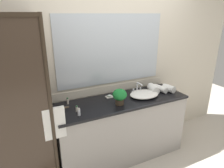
# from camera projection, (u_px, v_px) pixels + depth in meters

# --- Properties ---
(ground_plane) EXTENTS (8.00, 8.00, 0.00)m
(ground_plane) POSITION_uv_depth(u_px,v_px,m) (121.00, 155.00, 2.92)
(ground_plane) COLOR beige
(wall_back_with_mirror) EXTENTS (4.40, 0.06, 2.60)m
(wall_back_with_mirror) POSITION_uv_depth(u_px,v_px,m) (111.00, 65.00, 2.77)
(wall_back_with_mirror) COLOR beige
(wall_back_with_mirror) RESTS_ON ground_plane
(vanity_cabinet) EXTENTS (1.80, 0.58, 0.90)m
(vanity_cabinet) POSITION_uv_depth(u_px,v_px,m) (121.00, 129.00, 2.78)
(vanity_cabinet) COLOR #9E9993
(vanity_cabinet) RESTS_ON ground_plane
(shower_enclosure) EXTENTS (1.20, 0.59, 2.00)m
(shower_enclosure) POSITION_uv_depth(u_px,v_px,m) (16.00, 119.00, 1.90)
(shower_enclosure) COLOR #2D2319
(shower_enclosure) RESTS_ON ground_plane
(sink_basin) EXTENTS (0.42, 0.32, 0.06)m
(sink_basin) POSITION_uv_depth(u_px,v_px,m) (144.00, 94.00, 2.73)
(sink_basin) COLOR white
(sink_basin) RESTS_ON vanity_cabinet
(faucet) EXTENTS (0.17, 0.15, 0.15)m
(faucet) POSITION_uv_depth(u_px,v_px,m) (137.00, 89.00, 2.87)
(faucet) COLOR silver
(faucet) RESTS_ON vanity_cabinet
(potted_plant) EXTENTS (0.18, 0.18, 0.21)m
(potted_plant) POSITION_uv_depth(u_px,v_px,m) (120.00, 96.00, 2.46)
(potted_plant) COLOR #473828
(potted_plant) RESTS_ON vanity_cabinet
(soap_dish) EXTENTS (0.10, 0.07, 0.04)m
(soap_dish) POSITION_uv_depth(u_px,v_px,m) (109.00, 96.00, 2.70)
(soap_dish) COLOR silver
(soap_dish) RESTS_ON vanity_cabinet
(amenity_bottle_body_wash) EXTENTS (0.03, 0.03, 0.09)m
(amenity_bottle_body_wash) POSITION_uv_depth(u_px,v_px,m) (79.00, 112.00, 2.21)
(amenity_bottle_body_wash) COLOR silver
(amenity_bottle_body_wash) RESTS_ON vanity_cabinet
(amenity_bottle_shampoo) EXTENTS (0.03, 0.03, 0.07)m
(amenity_bottle_shampoo) POSITION_uv_depth(u_px,v_px,m) (77.00, 109.00, 2.30)
(amenity_bottle_shampoo) COLOR silver
(amenity_bottle_shampoo) RESTS_ON vanity_cabinet
(amenity_bottle_lotion) EXTENTS (0.03, 0.03, 0.09)m
(amenity_bottle_lotion) POSITION_uv_depth(u_px,v_px,m) (68.00, 101.00, 2.49)
(amenity_bottle_lotion) COLOR silver
(amenity_bottle_lotion) RESTS_ON vanity_cabinet
(rolled_towel_near_edge) EXTENTS (0.14, 0.20, 0.10)m
(rolled_towel_near_edge) POSITION_uv_depth(u_px,v_px,m) (169.00, 88.00, 2.88)
(rolled_towel_near_edge) COLOR white
(rolled_towel_near_edge) RESTS_ON vanity_cabinet
(rolled_towel_middle) EXTENTS (0.14, 0.24, 0.09)m
(rolled_towel_middle) POSITION_uv_depth(u_px,v_px,m) (160.00, 89.00, 2.89)
(rolled_towel_middle) COLOR white
(rolled_towel_middle) RESTS_ON vanity_cabinet
(rolled_towel_far_edge) EXTENTS (0.16, 0.24, 0.11)m
(rolled_towel_far_edge) POSITION_uv_depth(u_px,v_px,m) (153.00, 89.00, 2.86)
(rolled_towel_far_edge) COLOR white
(rolled_towel_far_edge) RESTS_ON vanity_cabinet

